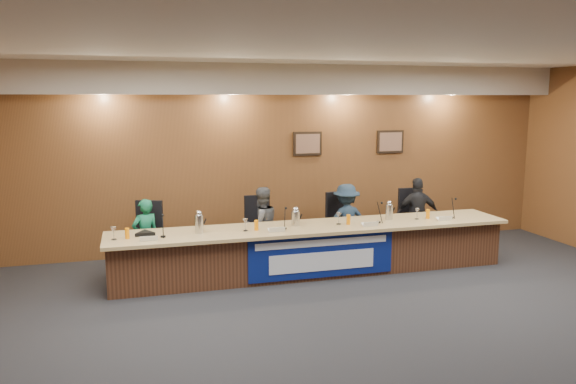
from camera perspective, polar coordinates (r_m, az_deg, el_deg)
name	(u,v)px	position (r m, az deg, el deg)	size (l,w,h in m)	color
floor	(380,335)	(6.62, 9.28, -14.19)	(10.00, 10.00, 0.00)	black
ceiling	(388,44)	(6.09, 10.12, 14.59)	(10.00, 8.00, 0.04)	silver
wall_back	(285,158)	(9.88, -0.28, 3.46)	(10.00, 0.04, 3.20)	brown
soffit	(289,80)	(9.59, 0.11, 11.35)	(10.00, 0.50, 0.50)	#C0B4A4
dais_body	(313,250)	(8.61, 2.58, -5.95)	(6.00, 0.80, 0.70)	#4A2918
dais_top	(314,227)	(8.47, 2.70, -3.60)	(6.10, 0.95, 0.05)	tan
banner	(322,256)	(8.22, 3.49, -6.49)	(2.20, 0.02, 0.65)	navy
banner_text_upper	(323,243)	(8.16, 3.53, -5.17)	(2.00, 0.01, 0.10)	silver
banner_text_lower	(322,261)	(8.23, 3.51, -7.05)	(1.60, 0.01, 0.28)	silver
wall_photo_left	(307,144)	(9.94, 1.99, 4.93)	(0.52, 0.04, 0.42)	black
wall_photo_right	(390,142)	(10.54, 10.34, 5.05)	(0.52, 0.04, 0.42)	black
panelist_a	(146,237)	(8.78, -14.27, -4.40)	(0.42, 0.28, 1.16)	#126240
panelist_b	(261,226)	(8.98, -2.72, -3.47)	(0.61, 0.48, 1.26)	#4A4C4F
panelist_c	(346,221)	(9.40, 5.92, -2.95)	(0.80, 0.46, 1.25)	#1A2B3D
panelist_d	(417,215)	(9.95, 13.01, -2.29)	(0.76, 0.32, 1.30)	black
office_chair_a	(146,241)	(8.90, -14.27, -4.87)	(0.48, 0.48, 0.08)	black
office_chair_b	(260,234)	(9.11, -2.86, -4.24)	(0.48, 0.48, 0.08)	black
office_chair_c	(344,228)	(9.52, 5.68, -3.66)	(0.48, 0.48, 0.08)	black
office_chair_d	(414,223)	(10.07, 12.71, -3.12)	(0.48, 0.48, 0.08)	black
nameplate_a	(149,238)	(7.77, -13.94, -4.56)	(0.24, 0.06, 0.09)	white
microphone_a	(163,237)	(7.95, -12.57, -4.43)	(0.07, 0.07, 0.02)	black
juice_glass_a	(127,233)	(7.97, -16.02, -4.06)	(0.06, 0.06, 0.15)	orange
water_glass_a	(114,233)	(7.96, -17.29, -4.03)	(0.08, 0.08, 0.18)	silver
nameplate_b	(277,229)	(8.04, -1.11, -3.79)	(0.24, 0.06, 0.09)	white
microphone_b	(284,228)	(8.24, -0.39, -3.71)	(0.07, 0.07, 0.02)	black
juice_glass_b	(256,225)	(8.16, -3.23, -3.39)	(0.06, 0.06, 0.15)	orange
water_glass_b	(245,225)	(8.12, -4.36, -3.35)	(0.08, 0.08, 0.18)	silver
nameplate_c	(371,224)	(8.48, 8.42, -3.19)	(0.24, 0.06, 0.09)	white
microphone_c	(378,222)	(8.75, 9.17, -3.04)	(0.07, 0.07, 0.02)	black
juice_glass_c	(348,220)	(8.57, 6.16, -2.80)	(0.06, 0.06, 0.15)	orange
water_glass_c	(339,219)	(8.55, 5.17, -2.71)	(0.08, 0.08, 0.18)	silver
nameplate_d	(445,218)	(9.12, 15.71, -2.54)	(0.24, 0.06, 0.09)	white
microphone_d	(451,218)	(9.34, 16.26, -2.51)	(0.07, 0.07, 0.02)	black
juice_glass_d	(428,214)	(9.19, 14.03, -2.18)	(0.06, 0.06, 0.15)	orange
water_glass_d	(417,214)	(9.09, 12.98, -2.17)	(0.08, 0.08, 0.18)	silver
carafe_left	(199,224)	(8.07, -9.01, -3.23)	(0.12, 0.12, 0.26)	silver
carafe_mid	(296,218)	(8.44, 0.77, -2.70)	(0.13, 0.13, 0.22)	silver
carafe_right	(389,212)	(9.00, 10.24, -2.00)	(0.12, 0.12, 0.24)	silver
speakerphone	(145,233)	(8.12, -14.33, -4.10)	(0.32, 0.32, 0.05)	black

